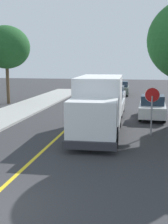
% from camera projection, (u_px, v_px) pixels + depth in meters
% --- Properties ---
extents(centre_line_yellow, '(0.16, 56.00, 0.01)m').
position_uv_depth(centre_line_yellow, '(66.00, 130.00, 17.80)').
color(centre_line_yellow, gold).
rests_on(centre_line_yellow, ground).
extents(box_truck, '(2.66, 7.26, 3.20)m').
position_uv_depth(box_truck, '(99.00, 103.00, 16.50)').
color(box_truck, white).
rests_on(box_truck, ground).
extents(parked_car_near, '(1.81, 4.40, 1.67)m').
position_uv_depth(parked_car_near, '(112.00, 104.00, 22.94)').
color(parked_car_near, silver).
rests_on(parked_car_near, ground).
extents(parked_car_mid, '(1.81, 4.40, 1.67)m').
position_uv_depth(parked_car_mid, '(115.00, 95.00, 28.91)').
color(parked_car_mid, '#B7B7BC').
rests_on(parked_car_mid, ground).
extents(parked_car_far, '(1.88, 4.43, 1.67)m').
position_uv_depth(parked_car_far, '(121.00, 89.00, 35.64)').
color(parked_car_far, '#4C564C').
rests_on(parked_car_far, ground).
extents(parked_van_across, '(1.96, 4.46, 1.67)m').
position_uv_depth(parked_van_across, '(152.00, 107.00, 21.30)').
color(parked_van_across, silver).
rests_on(parked_van_across, ground).
extents(stop_sign, '(0.80, 0.10, 2.65)m').
position_uv_depth(stop_sign, '(152.00, 102.00, 16.18)').
color(stop_sign, gray).
rests_on(stop_sign, ground).
extents(street_tree_down_block, '(4.43, 4.43, 7.33)m').
position_uv_depth(street_tree_down_block, '(6.00, 47.00, 27.88)').
color(street_tree_down_block, brown).
rests_on(street_tree_down_block, ground).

